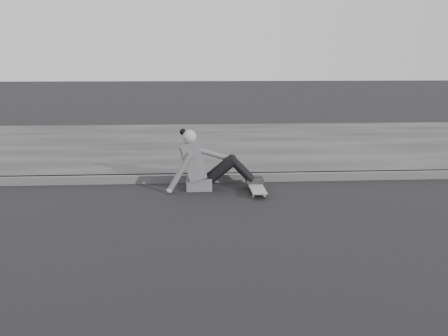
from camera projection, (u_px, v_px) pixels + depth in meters
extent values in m
plane|color=black|center=(298.00, 240.00, 5.16)|extent=(80.00, 80.00, 0.00)
cube|color=#4D4D4D|center=(263.00, 177.00, 7.66)|extent=(24.00, 0.16, 0.12)
cube|color=#383838|center=(243.00, 144.00, 10.61)|extent=(24.00, 6.00, 0.12)
cylinder|color=gray|center=(253.00, 196.00, 6.73)|extent=(0.03, 0.05, 0.05)
cylinder|color=gray|center=(264.00, 195.00, 6.74)|extent=(0.03, 0.05, 0.05)
cylinder|color=gray|center=(249.00, 186.00, 7.24)|extent=(0.03, 0.05, 0.05)
cylinder|color=gray|center=(259.00, 186.00, 7.25)|extent=(0.03, 0.05, 0.05)
cube|color=#2F2F32|center=(259.00, 194.00, 6.73)|extent=(0.16, 0.04, 0.03)
cube|color=#2F2F32|center=(254.00, 184.00, 7.24)|extent=(0.16, 0.04, 0.03)
cube|color=gray|center=(257.00, 187.00, 6.98)|extent=(0.20, 0.78, 0.02)
cube|color=#59595B|center=(199.00, 183.00, 7.17)|extent=(0.36, 0.34, 0.18)
cube|color=#59595B|center=(194.00, 160.00, 7.09)|extent=(0.37, 0.40, 0.57)
cube|color=#59595B|center=(185.00, 152.00, 7.06)|extent=(0.14, 0.30, 0.20)
cylinder|color=#969696|center=(190.00, 143.00, 7.04)|extent=(0.09, 0.09, 0.08)
sphere|color=#969696|center=(189.00, 137.00, 7.02)|extent=(0.20, 0.20, 0.20)
sphere|color=black|center=(183.00, 132.00, 7.02)|extent=(0.09, 0.09, 0.09)
cylinder|color=black|center=(221.00, 171.00, 7.06)|extent=(0.43, 0.13, 0.39)
cylinder|color=black|center=(221.00, 168.00, 7.23)|extent=(0.43, 0.13, 0.39)
cylinder|color=black|center=(242.00, 171.00, 7.08)|extent=(0.35, 0.11, 0.36)
cylinder|color=black|center=(241.00, 168.00, 7.25)|extent=(0.35, 0.11, 0.36)
sphere|color=black|center=(233.00, 161.00, 7.04)|extent=(0.13, 0.13, 0.13)
sphere|color=black|center=(232.00, 159.00, 7.22)|extent=(0.13, 0.13, 0.13)
cube|color=#292929|center=(255.00, 181.00, 7.12)|extent=(0.24, 0.08, 0.07)
cube|color=#292929|center=(254.00, 178.00, 7.30)|extent=(0.24, 0.08, 0.07)
cylinder|color=#59595B|center=(180.00, 173.00, 6.90)|extent=(0.38, 0.08, 0.58)
sphere|color=#969696|center=(169.00, 191.00, 6.94)|extent=(0.08, 0.08, 0.08)
cylinder|color=#59595B|center=(210.00, 153.00, 7.25)|extent=(0.48, 0.08, 0.21)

